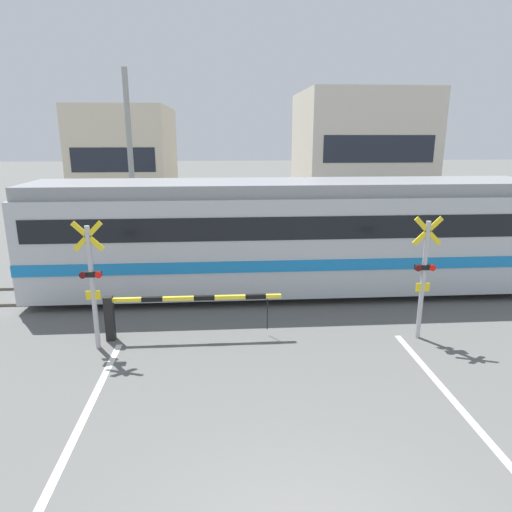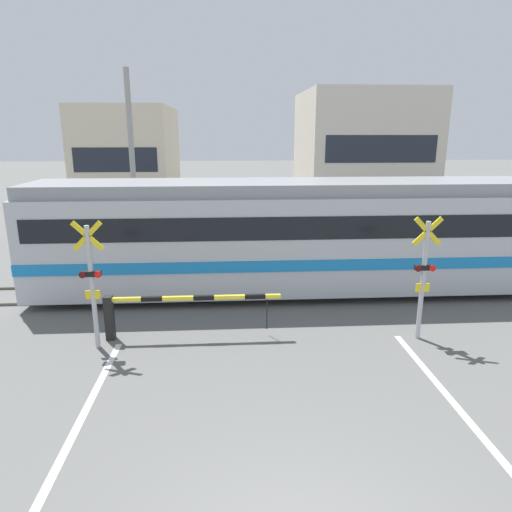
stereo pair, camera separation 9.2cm
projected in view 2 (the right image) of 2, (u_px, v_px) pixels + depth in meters
The scene contains 11 objects.
rail_track_near at pixel (254, 298), 13.50m from camera, with size 50.00×0.10×0.08m.
rail_track_far at pixel (251, 283), 14.88m from camera, with size 50.00×0.10×0.08m.
commuter_train at pixel (286, 234), 13.79m from camera, with size 15.10×2.80×3.42m.
crossing_barrier_near at pixel (157, 307), 10.80m from camera, with size 4.17×0.20×1.08m.
crossing_barrier_far at pixel (313, 243), 17.12m from camera, with size 4.17×0.20×1.08m.
crossing_signal_left at pixel (92, 280), 10.11m from camera, with size 0.68×0.15×2.97m.
crossing_signal_right at pixel (424, 273), 10.57m from camera, with size 0.68×0.15×2.97m.
pedestrian at pixel (281, 222), 20.52m from camera, with size 0.38×0.22×1.57m.
building_left_of_street at pixel (130, 162), 27.30m from camera, with size 5.13×7.53×6.25m.
building_right_of_street at pixel (361, 153), 28.05m from camera, with size 7.21×7.53×7.20m.
utility_pole_streetside at pixel (132, 163), 18.36m from camera, with size 0.22×0.22×7.22m.
Camera 2 is at (-0.75, -3.80, 4.77)m, focal length 32.00 mm.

